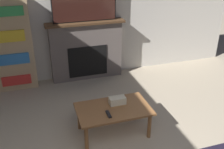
% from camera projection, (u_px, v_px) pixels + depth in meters
% --- Properties ---
extents(wall_back, '(6.01, 0.06, 2.70)m').
position_uv_depth(wall_back, '(87.00, 6.00, 4.73)').
color(wall_back, beige).
rests_on(wall_back, ground_plane).
extents(fireplace, '(1.44, 0.28, 1.11)m').
position_uv_depth(fireplace, '(86.00, 50.00, 4.94)').
color(fireplace, '#605651').
rests_on(fireplace, ground_plane).
extents(tv, '(1.15, 0.03, 0.69)m').
position_uv_depth(tv, '(84.00, 2.00, 4.53)').
color(tv, black).
rests_on(tv, fireplace).
extents(coffee_table, '(0.97, 0.58, 0.40)m').
position_uv_depth(coffee_table, '(113.00, 111.00, 3.47)').
color(coffee_table, brown).
rests_on(coffee_table, ground_plane).
extents(tissue_box, '(0.22, 0.12, 0.10)m').
position_uv_depth(tissue_box, '(117.00, 100.00, 3.53)').
color(tissue_box, beige).
rests_on(tissue_box, coffee_table).
extents(remote_control, '(0.04, 0.15, 0.02)m').
position_uv_depth(remote_control, '(108.00, 114.00, 3.31)').
color(remote_control, black).
rests_on(remote_control, coffee_table).
extents(bookshelf, '(0.71, 0.29, 1.61)m').
position_uv_depth(bookshelf, '(11.00, 45.00, 4.46)').
color(bookshelf, tan).
rests_on(bookshelf, ground_plane).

